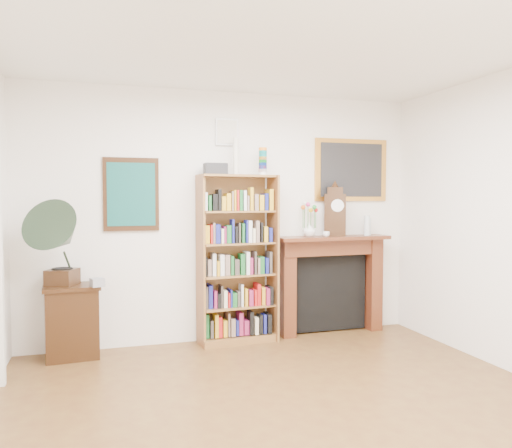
# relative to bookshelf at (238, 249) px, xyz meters

# --- Properties ---
(room) EXTENTS (4.51, 5.01, 2.81)m
(room) POSITION_rel_bookshelf_xyz_m (-0.08, -2.33, 0.36)
(room) COLOR #553119
(room) RESTS_ON ground
(teal_poster) EXTENTS (0.58, 0.04, 0.78)m
(teal_poster) POSITION_rel_bookshelf_xyz_m (-1.13, 0.15, 0.61)
(teal_poster) COLOR black
(teal_poster) RESTS_ON back_wall
(small_picture) EXTENTS (0.26, 0.04, 0.30)m
(small_picture) POSITION_rel_bookshelf_xyz_m (-0.08, 0.15, 1.31)
(small_picture) COLOR white
(small_picture) RESTS_ON back_wall
(gilt_painting) EXTENTS (0.95, 0.04, 0.75)m
(gilt_painting) POSITION_rel_bookshelf_xyz_m (1.47, 0.15, 0.91)
(gilt_painting) COLOR #C78A33
(gilt_painting) RESTS_ON back_wall
(bookshelf) EXTENTS (0.89, 0.38, 2.15)m
(bookshelf) POSITION_rel_bookshelf_xyz_m (0.00, 0.00, 0.00)
(bookshelf) COLOR brown
(bookshelf) RESTS_ON floor
(side_cabinet) EXTENTS (0.57, 0.43, 0.74)m
(side_cabinet) POSITION_rel_bookshelf_xyz_m (-1.73, -0.04, -0.67)
(side_cabinet) COLOR black
(side_cabinet) RESTS_ON floor
(fireplace) EXTENTS (1.38, 0.36, 1.16)m
(fireplace) POSITION_rel_bookshelf_xyz_m (1.17, 0.07, -0.36)
(fireplace) COLOR #4C1A11
(fireplace) RESTS_ON floor
(gramophone) EXTENTS (0.73, 0.81, 0.86)m
(gramophone) POSITION_rel_bookshelf_xyz_m (-1.82, -0.16, 0.18)
(gramophone) COLOR black
(gramophone) RESTS_ON side_cabinet
(cd_stack) EXTENTS (0.15, 0.15, 0.08)m
(cd_stack) POSITION_rel_bookshelf_xyz_m (-1.49, -0.19, -0.26)
(cd_stack) COLOR #B4B4C0
(cd_stack) RESTS_ON side_cabinet
(mantel_clock) EXTENTS (0.28, 0.22, 0.58)m
(mantel_clock) POSITION_rel_bookshelf_xyz_m (1.20, 0.04, 0.40)
(mantel_clock) COLOR black
(mantel_clock) RESTS_ON fireplace
(flower_vase) EXTENTS (0.15, 0.15, 0.15)m
(flower_vase) POSITION_rel_bookshelf_xyz_m (0.88, 0.04, 0.20)
(flower_vase) COLOR white
(flower_vase) RESTS_ON fireplace
(teacup) EXTENTS (0.10, 0.10, 0.06)m
(teacup) POSITION_rel_bookshelf_xyz_m (1.05, -0.05, 0.15)
(teacup) COLOR white
(teacup) RESTS_ON fireplace
(bottle_left) EXTENTS (0.07, 0.07, 0.24)m
(bottle_left) POSITION_rel_bookshelf_xyz_m (1.61, 0.00, 0.24)
(bottle_left) COLOR silver
(bottle_left) RESTS_ON fireplace
(bottle_right) EXTENTS (0.06, 0.06, 0.20)m
(bottle_right) POSITION_rel_bookshelf_xyz_m (1.66, 0.05, 0.22)
(bottle_right) COLOR silver
(bottle_right) RESTS_ON fireplace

